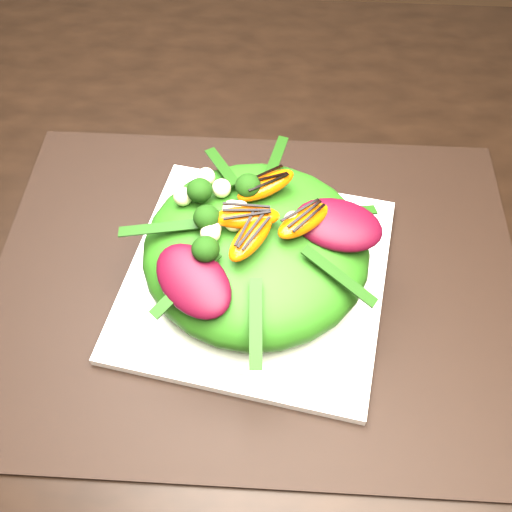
# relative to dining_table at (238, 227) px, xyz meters

# --- Properties ---
(floor) EXTENTS (4.00, 4.00, 0.01)m
(floor) POSITION_rel_dining_table_xyz_m (0.00, 0.00, -0.73)
(floor) COLOR brown
(floor) RESTS_ON ground
(dining_table) EXTENTS (1.60, 0.90, 0.75)m
(dining_table) POSITION_rel_dining_table_xyz_m (0.00, 0.00, 0.00)
(dining_table) COLOR black
(dining_table) RESTS_ON floor
(placemat) EXTENTS (0.56, 0.43, 0.00)m
(placemat) POSITION_rel_dining_table_xyz_m (0.03, -0.09, 0.02)
(placemat) COLOR black
(placemat) RESTS_ON dining_table
(plate_base) EXTENTS (0.30, 0.30, 0.01)m
(plate_base) POSITION_rel_dining_table_xyz_m (0.03, -0.09, 0.03)
(plate_base) COLOR white
(plate_base) RESTS_ON placemat
(salad_bowl) EXTENTS (0.31, 0.31, 0.02)m
(salad_bowl) POSITION_rel_dining_table_xyz_m (0.03, -0.09, 0.04)
(salad_bowl) COLOR white
(salad_bowl) RESTS_ON plate_base
(lettuce_mound) EXTENTS (0.29, 0.29, 0.08)m
(lettuce_mound) POSITION_rel_dining_table_xyz_m (0.03, -0.09, 0.08)
(lettuce_mound) COLOR #296512
(lettuce_mound) RESTS_ON salad_bowl
(radicchio_leaf) EXTENTS (0.09, 0.07, 0.02)m
(radicchio_leaf) POSITION_rel_dining_table_xyz_m (0.10, -0.08, 0.12)
(radicchio_leaf) COLOR #3D0614
(radicchio_leaf) RESTS_ON lettuce_mound
(orange_segment) EXTENTS (0.07, 0.04, 0.02)m
(orange_segment) POSITION_rel_dining_table_xyz_m (0.01, -0.06, 0.12)
(orange_segment) COLOR #CA4903
(orange_segment) RESTS_ON lettuce_mound
(broccoli_floret) EXTENTS (0.04, 0.04, 0.04)m
(broccoli_floret) POSITION_rel_dining_table_xyz_m (-0.04, -0.06, 0.13)
(broccoli_floret) COLOR black
(broccoli_floret) RESTS_ON lettuce_mound
(macadamia_nut) EXTENTS (0.02, 0.02, 0.02)m
(macadamia_nut) POSITION_rel_dining_table_xyz_m (0.05, -0.11, 0.12)
(macadamia_nut) COLOR #C2B289
(macadamia_nut) RESTS_ON lettuce_mound
(balsamic_drizzle) EXTENTS (0.05, 0.01, 0.00)m
(balsamic_drizzle) POSITION_rel_dining_table_xyz_m (0.01, -0.06, 0.13)
(balsamic_drizzle) COLOR black
(balsamic_drizzle) RESTS_ON orange_segment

